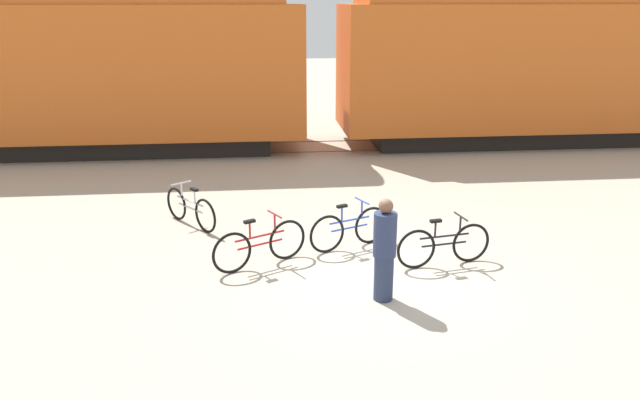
% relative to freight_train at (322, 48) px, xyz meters
% --- Properties ---
extents(ground_plane, '(80.00, 80.00, 0.00)m').
position_rel_freight_train_xyz_m(ground_plane, '(-0.00, -9.78, -3.04)').
color(ground_plane, '#B2A893').
extents(freight_train, '(27.37, 3.14, 5.78)m').
position_rel_freight_train_xyz_m(freight_train, '(0.00, 0.00, 0.00)').
color(freight_train, black).
rests_on(freight_train, ground_plane).
extents(rail_near, '(39.37, 0.07, 0.01)m').
position_rel_freight_train_xyz_m(rail_near, '(-0.00, -0.72, -3.03)').
color(rail_near, '#4C4238').
rests_on(rail_near, ground_plane).
extents(rail_far, '(39.37, 0.07, 0.01)m').
position_rel_freight_train_xyz_m(rail_far, '(-0.00, 0.72, -3.03)').
color(rail_far, '#4C4238').
rests_on(rail_far, ground_plane).
extents(bicycle_black, '(1.74, 0.47, 0.89)m').
position_rel_freight_train_xyz_m(bicycle_black, '(1.13, -9.34, -2.66)').
color(bicycle_black, black).
rests_on(bicycle_black, ground_plane).
extents(bicycle_silver, '(1.13, 1.42, 0.87)m').
position_rel_freight_train_xyz_m(bicycle_silver, '(-3.43, -6.89, -2.67)').
color(bicycle_silver, black).
rests_on(bicycle_silver, ground_plane).
extents(bicycle_maroon, '(1.62, 0.90, 0.91)m').
position_rel_freight_train_xyz_m(bicycle_maroon, '(-2.04, -9.05, -2.65)').
color(bicycle_maroon, black).
rests_on(bicycle_maroon, ground_plane).
extents(bicycle_blue, '(1.56, 0.71, 0.90)m').
position_rel_freight_train_xyz_m(bicycle_blue, '(-0.38, -8.39, -2.65)').
color(bicycle_blue, black).
rests_on(bicycle_blue, ground_plane).
extents(person_in_navy, '(0.35, 0.35, 1.63)m').
position_rel_freight_train_xyz_m(person_in_navy, '(-0.17, -10.51, -2.22)').
color(person_in_navy, '#283351').
rests_on(person_in_navy, ground_plane).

